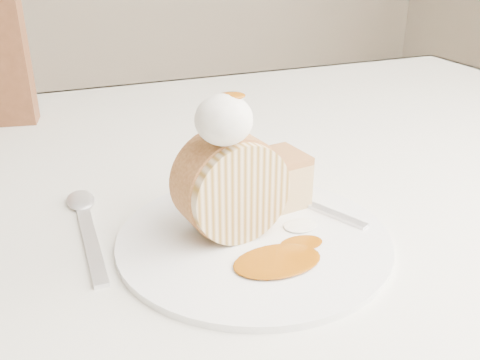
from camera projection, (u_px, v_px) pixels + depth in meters
name	position (u px, v px, depth m)	size (l,w,h in m)	color
table	(225.00, 230.00, 0.71)	(1.40, 0.90, 0.75)	silver
plate	(254.00, 239.00, 0.51)	(0.26, 0.26, 0.01)	white
roulade_slice	(231.00, 186.00, 0.49)	(0.10, 0.10, 0.05)	beige
cake_chunk	(276.00, 183.00, 0.56)	(0.06, 0.05, 0.05)	#B47C44
whipped_cream	(224.00, 120.00, 0.45)	(0.05, 0.05, 0.04)	white
caramel_drizzle	(231.00, 90.00, 0.44)	(0.02, 0.02, 0.01)	#874305
caramel_pool	(277.00, 261.00, 0.46)	(0.08, 0.05, 0.00)	#874305
fork	(320.00, 209.00, 0.55)	(0.02, 0.15, 0.00)	silver
spoon	(91.00, 244.00, 0.50)	(0.03, 0.17, 0.00)	silver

